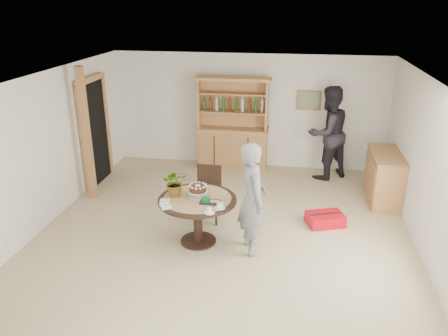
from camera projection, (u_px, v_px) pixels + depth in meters
ground at (221, 242)px, 6.89m from camera, size 7.00×7.00×0.00m
room_shell at (221, 136)px, 6.27m from camera, size 6.04×7.04×2.52m
doorway at (95, 130)px, 8.78m from camera, size 0.13×1.10×2.18m
pine_post at (87, 135)px, 7.96m from camera, size 0.12×0.12×2.50m
hutch at (233, 138)px, 9.66m from camera, size 1.62×0.54×2.04m
sideboard at (384, 177)px, 8.14m from camera, size 0.54×1.26×0.94m
dining_table at (198, 207)px, 6.68m from camera, size 1.20×1.20×0.76m
dining_chair at (208, 189)px, 7.47m from camera, size 0.42×0.42×0.95m
birthday_cake at (198, 189)px, 6.62m from camera, size 0.30×0.30×0.20m
flower_vase at (175, 183)px, 6.64m from camera, size 0.47×0.44×0.42m
gift_tray at (210, 201)px, 6.47m from camera, size 0.30×0.20×0.08m
coffee_cup_a at (220, 206)px, 6.29m from camera, size 0.15×0.15×0.09m
coffee_cup_b at (210, 211)px, 6.15m from camera, size 0.15×0.15×0.08m
napkins at (165, 204)px, 6.39m from camera, size 0.24×0.33×0.03m
teen_boy at (252, 199)px, 6.36m from camera, size 0.60×0.73×1.72m
adult_person at (328, 133)px, 9.03m from camera, size 1.21×1.17×1.96m
red_suitcase at (325, 219)px, 7.38m from camera, size 0.70×0.58×0.21m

